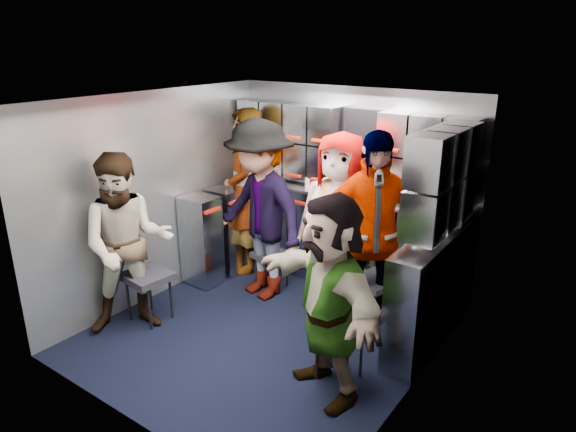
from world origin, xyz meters
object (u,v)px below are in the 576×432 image
Objects in this scene: jump_seat_mid_left at (271,257)px; jump_seat_center at (346,265)px; jump_seat_mid_right at (376,283)px; attendant_arc_a at (128,245)px; attendant_standing at (245,192)px; attendant_arc_b at (260,211)px; jump_seat_near_left at (148,278)px; attendant_arc_c at (339,222)px; attendant_arc_d at (370,236)px; attendant_arc_e at (329,298)px; jump_seat_near_right at (340,336)px.

jump_seat_mid_left is 0.80m from jump_seat_center.
attendant_arc_a is at bearing -141.72° from jump_seat_mid_right.
attendant_arc_b is at bearing 12.75° from attendant_standing.
attendant_arc_c is at bearing 44.83° from jump_seat_near_left.
attendant_arc_d reaches higher than jump_seat_mid_left.
attendant_arc_d is at bearing 126.68° from attendant_arc_e.
jump_seat_near_right is (0.16, -0.96, -0.02)m from jump_seat_mid_right.
attendant_arc_d reaches higher than attendant_arc_e.
attendant_arc_c is (-0.63, 1.04, 0.50)m from jump_seat_near_right.
attendant_arc_b is at bearing 16.55° from attendant_arc_a.
jump_seat_mid_right is 1.22m from attendant_arc_e.
attendant_arc_a is at bearing -145.40° from attendant_arc_e.
attendant_arc_c reaches higher than jump_seat_center.
attendant_standing reaches higher than attendant_arc_a.
jump_seat_center is at bearing 81.59° from attendant_arc_c.
jump_seat_center is 0.95× the size of jump_seat_near_right.
jump_seat_near_left is at bearing -150.70° from attendant_arc_e.
jump_seat_mid_right reaches higher than jump_seat_center.
attendant_arc_a is (0.00, -0.18, 0.40)m from jump_seat_near_left.
attendant_arc_a is 2.15m from attendant_arc_d.
attendant_standing reaches higher than attendant_arc_e.
attendant_arc_b reaches higher than attendant_arc_c.
jump_seat_mid_right is 2.29m from attendant_arc_a.
attendant_standing reaches higher than jump_seat_mid_left.
jump_seat_mid_left is at bearing 19.40° from attendant_arc_a.
jump_seat_near_left is 2.11m from attendant_arc_d.
attendant_arc_e is (1.39, -0.95, -0.13)m from attendant_arc_b.
attendant_arc_c is (1.30, 1.47, 0.05)m from attendant_arc_a.
jump_seat_mid_right is (0.47, -0.26, 0.04)m from jump_seat_center.
jump_seat_mid_right is at bearing 42.67° from attendant_standing.
jump_seat_mid_right is at bearing 99.64° from jump_seat_near_right.
jump_seat_center is 1.37m from jump_seat_near_right.
jump_seat_center is at bearing 51.46° from attendant_standing.
jump_seat_mid_right is 0.26× the size of attendant_arc_d.
attendant_arc_d reaches higher than attendant_standing.
jump_seat_center is 0.55m from attendant_arc_c.
jump_seat_center is 1.42m from attendant_standing.
attendant_standing is at bearing 148.51° from jump_seat_near_right.
jump_seat_center reaches higher than jump_seat_mid_left.
attendant_arc_b is 0.99× the size of attendant_arc_d.
attendant_standing is 1.00× the size of attendant_arc_d.
jump_seat_near_left is at bearing -143.58° from attendant_arc_c.
jump_seat_mid_left is at bearing 178.16° from attendant_arc_c.
jump_seat_center is 0.53m from jump_seat_mid_right.
attendant_arc_c reaches higher than attendant_arc_e.
jump_seat_near_left is at bearing -145.50° from jump_seat_mid_right.
jump_seat_near_right is at bearing 117.04° from attendant_arc_e.
attendant_arc_b reaches higher than jump_seat_center.
attendant_arc_b is at bearing -149.48° from jump_seat_center.
attendant_arc_b reaches higher than attendant_arc_e.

